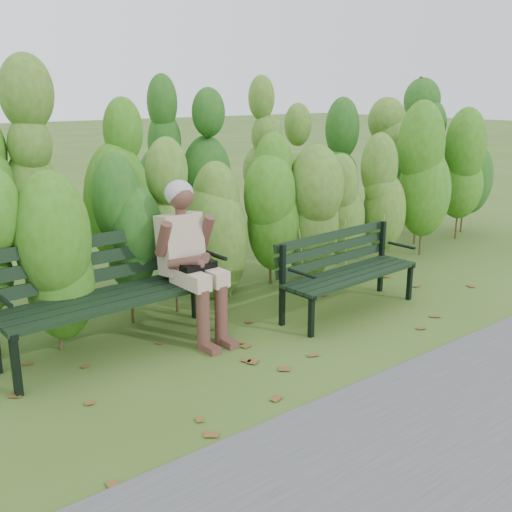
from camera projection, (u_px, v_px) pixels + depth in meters
ground at (280, 344)px, 5.39m from camera, size 80.00×80.00×0.00m
footpath at (510, 457)px, 3.72m from camera, size 60.00×2.50×0.01m
hedge_band at (169, 181)px, 6.45m from camera, size 11.04×1.67×2.42m
leaf_litter at (236, 365)px, 4.97m from camera, size 5.31×2.16×0.01m
bench_left at (110, 284)px, 5.17m from camera, size 2.03×0.71×1.00m
bench_right at (344, 266)px, 6.12m from camera, size 1.65×0.62×0.81m
seated_woman at (189, 251)px, 5.39m from camera, size 0.56×0.82×1.44m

